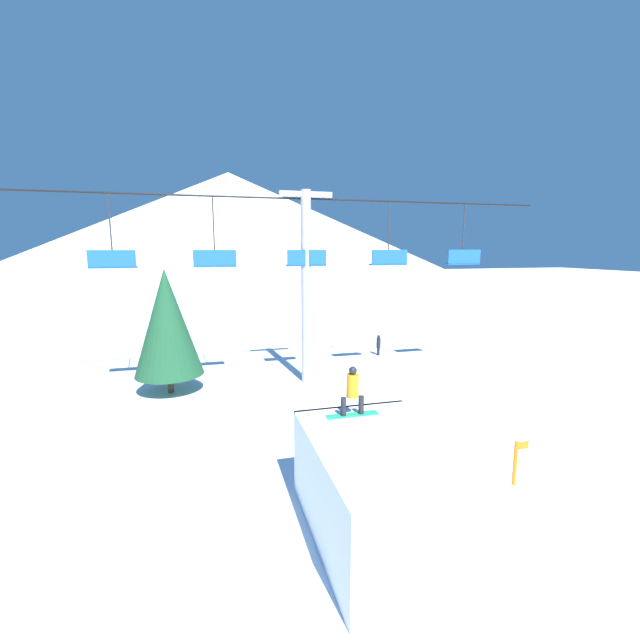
{
  "coord_description": "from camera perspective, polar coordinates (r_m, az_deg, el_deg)",
  "views": [
    {
      "loc": [
        -4.55,
        -7.3,
        6.26
      ],
      "look_at": [
        -1.01,
        5.87,
        3.97
      ],
      "focal_mm": 24.0,
      "sensor_mm": 36.0,
      "label": 1
    }
  ],
  "objects": [
    {
      "name": "ground_plane",
      "position": [
        10.64,
        15.26,
        -26.88
      ],
      "size": [
        220.0,
        220.0,
        0.0
      ],
      "primitive_type": "plane",
      "color": "white"
    },
    {
      "name": "snowboarder",
      "position": [
        10.66,
        4.36,
        -9.51
      ],
      "size": [
        1.32,
        0.3,
        1.26
      ],
      "color": "#1E9E6B",
      "rests_on": "snow_ramp"
    },
    {
      "name": "distant_skier",
      "position": [
        25.53,
        7.8,
        -3.22
      ],
      "size": [
        0.24,
        0.24,
        1.23
      ],
      "color": "black",
      "rests_on": "ground_plane"
    },
    {
      "name": "snow_ramp",
      "position": [
        10.12,
        8.3,
        -21.35
      ],
      "size": [
        3.0,
        4.47,
        2.17
      ],
      "color": "white",
      "rests_on": "ground_plane"
    },
    {
      "name": "trail_marker",
      "position": [
        12.57,
        24.61,
        -17.29
      ],
      "size": [
        0.41,
        0.1,
        1.44
      ],
      "color": "orange",
      "rests_on": "ground_plane"
    },
    {
      "name": "mountain_ridge",
      "position": [
        77.53,
        -11.93,
        11.73
      ],
      "size": [
        86.27,
        86.27,
        19.04
      ],
      "color": "silver",
      "rests_on": "ground_plane"
    },
    {
      "name": "pine_tree_near",
      "position": [
        19.45,
        -19.73,
        -0.28
      ],
      "size": [
        2.91,
        2.91,
        5.46
      ],
      "color": "#4C3823",
      "rests_on": "ground_plane"
    },
    {
      "name": "chairlift",
      "position": [
        19.64,
        -1.85,
        6.41
      ],
      "size": [
        23.74,
        0.46,
        8.84
      ],
      "color": "#9E9EA3",
      "rests_on": "ground_plane"
    }
  ]
}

